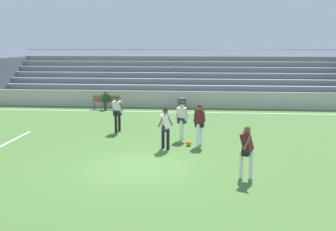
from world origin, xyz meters
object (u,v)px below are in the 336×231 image
at_px(player_dark_deep_cover, 247,147).
at_px(bleacher_stand, 175,78).
at_px(trash_bin, 182,104).
at_px(player_white_trailing_run, 182,118).
at_px(bench_centre_sideline, 106,101).
at_px(player_dark_challenging, 199,121).
at_px(player_white_on_ball, 117,111).
at_px(soccer_ball, 189,143).
at_px(spectator_seated, 106,99).
at_px(player_white_overlapping, 165,125).

bearing_deg(player_dark_deep_cover, bleacher_stand, 101.05).
distance_m(trash_bin, player_white_trailing_run, 7.80).
bearing_deg(bench_centre_sideline, bleacher_stand, 49.70).
height_order(player_dark_challenging, player_white_on_ball, player_white_on_ball).
relative_size(trash_bin, soccer_ball, 3.60).
xyz_separation_m(player_white_trailing_run, soccer_ball, (0.34, -1.03, -0.89)).
xyz_separation_m(bleacher_stand, spectator_seated, (-4.10, -4.95, -0.94)).
relative_size(player_dark_deep_cover, soccer_ball, 7.68).
bearing_deg(bleacher_stand, soccer_ball, -83.76).
xyz_separation_m(bench_centre_sideline, player_white_trailing_run, (5.24, -7.71, 0.45)).
distance_m(bench_centre_sideline, player_white_on_ball, 6.76).
relative_size(trash_bin, player_white_overlapping, 0.48).
bearing_deg(soccer_ball, player_white_overlapping, -149.26).
xyz_separation_m(bleacher_stand, player_white_on_ball, (-1.99, -11.24, -0.61)).
xyz_separation_m(player_dark_challenging, soccer_ball, (-0.43, -0.08, -0.92)).
distance_m(bench_centre_sideline, player_white_trailing_run, 9.33).
height_order(bench_centre_sideline, player_dark_deep_cover, player_dark_deep_cover).
bearing_deg(bench_centre_sideline, player_white_trailing_run, -55.81).
xyz_separation_m(bench_centre_sideline, player_dark_challenging, (6.01, -8.66, 0.48)).
distance_m(player_white_overlapping, player_white_trailing_run, 1.68).
xyz_separation_m(player_white_overlapping, player_dark_deep_cover, (2.84, -3.32, 0.03)).
relative_size(bleacher_stand, bench_centre_sideline, 14.07).
height_order(player_dark_challenging, player_dark_deep_cover, player_dark_challenging).
distance_m(bleacher_stand, soccer_ball, 13.75).
bearing_deg(player_dark_deep_cover, player_white_overlapping, 130.49).
bearing_deg(bench_centre_sideline, trash_bin, 0.68).
height_order(player_white_overlapping, player_white_on_ball, player_white_on_ball).
xyz_separation_m(player_dark_challenging, player_white_on_ball, (-3.91, 2.26, 0.00)).
height_order(trash_bin, player_dark_deep_cover, player_dark_deep_cover).
bearing_deg(player_white_overlapping, bench_centre_sideline, 116.68).
distance_m(bleacher_stand, player_white_overlapping, 14.15).
bearing_deg(bench_centre_sideline, spectator_seated, -90.00).
bearing_deg(spectator_seated, player_white_trailing_run, -55.40).
bearing_deg(spectator_seated, player_dark_challenging, -54.87).
height_order(player_white_overlapping, player_dark_deep_cover, player_dark_deep_cover).
bearing_deg(spectator_seated, soccer_ball, -57.09).
bearing_deg(player_white_trailing_run, bleacher_stand, 95.20).
bearing_deg(trash_bin, bench_centre_sideline, -179.32).
height_order(bench_centre_sideline, soccer_ball, bench_centre_sideline).
bearing_deg(player_dark_deep_cover, spectator_seated, 120.99).
bearing_deg(player_white_overlapping, spectator_seated, 116.97).
xyz_separation_m(bleacher_stand, player_dark_deep_cover, (3.41, -17.45, -0.64)).
relative_size(bench_centre_sideline, soccer_ball, 8.18).
relative_size(trash_bin, spectator_seated, 0.65).
bearing_deg(soccer_ball, player_white_trailing_run, 108.44).
bearing_deg(soccer_ball, trash_bin, 94.84).
relative_size(bench_centre_sideline, trash_bin, 2.27).
relative_size(player_white_trailing_run, player_dark_deep_cover, 0.99).
bearing_deg(player_white_on_ball, player_dark_challenging, -30.01).
distance_m(player_dark_deep_cover, player_white_on_ball, 8.23).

